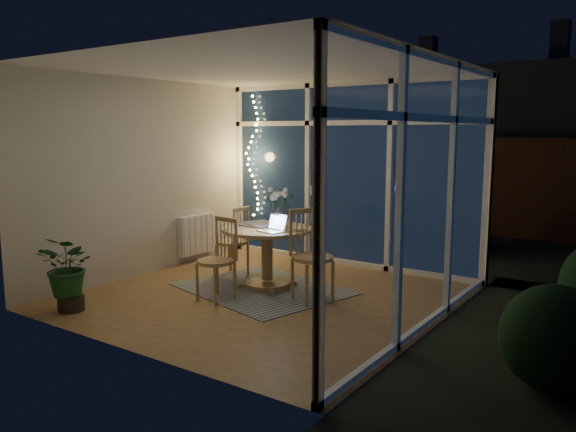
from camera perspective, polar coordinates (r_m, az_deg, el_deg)
The scene contains 25 objects.
floor at distance 6.63m, azimuth -2.33°, elevation -8.14°, with size 4.00×4.00×0.00m, color brown.
ceiling at distance 6.39m, azimuth -2.48°, elevation 14.80°, with size 4.00×4.00×0.00m, color silver.
wall_back at distance 8.06m, azimuth 6.22°, elevation 4.20°, with size 4.00×0.04×2.60m, color beige.
wall_front at distance 4.94m, azimuth -16.52°, elevation 1.18°, with size 4.00×0.04×2.60m, color beige.
wall_left at distance 7.75m, azimuth -14.32°, elevation 3.82°, with size 0.04×4.00×2.60m, color beige.
wall_right at distance 5.42m, azimuth 14.74°, elevation 1.88°, with size 0.04×4.00×2.60m, color beige.
window_wall_back at distance 8.02m, azimuth 6.08°, elevation 4.19°, with size 4.00×0.10×2.60m, color white.
window_wall_right at distance 5.43m, azimuth 14.34°, elevation 1.91°, with size 0.10×4.00×2.60m, color white.
radiator at distance 8.43m, azimuth -9.22°, elevation -1.83°, with size 0.10×0.70×0.58m, color white.
fairy_lights at distance 8.85m, azimuth -3.61°, elevation 6.08°, with size 0.24×0.10×1.85m, color #EDC25F, non-canonical shape.
garden_patio at distance 10.78m, azimuth 16.11°, elevation -2.28°, with size 12.00×6.00×0.10m, color black.
garden_fence at distance 11.28m, azimuth 14.72°, elevation 3.17°, with size 11.00×0.08×1.80m, color #3D2516.
neighbour_roof at distance 14.02m, azimuth 20.37°, elevation 9.24°, with size 7.00×3.00×2.20m, color #33363D.
garden_shrubs at distance 9.76m, azimuth 5.94°, elevation -0.06°, with size 0.90×0.90×0.90m, color #163216.
rug at distance 6.92m, azimuth -2.62°, elevation -7.38°, with size 1.90×1.52×0.01m, color #B8AF95.
dining_table at distance 6.90m, azimuth -2.14°, elevation -4.26°, with size 1.09×1.09×0.75m, color olive.
chair_left at distance 7.51m, azimuth -5.71°, elevation -2.48°, with size 0.44×0.44×0.95m, color olive.
chair_right at distance 6.32m, azimuth 2.50°, elevation -4.02°, with size 0.49×0.49×1.06m, color olive.
chair_front at distance 6.40m, azimuth -7.36°, elevation -4.39°, with size 0.44×0.44×0.95m, color olive.
laptop at distance 6.54m, azimuth -1.78°, elevation -0.68°, with size 0.30×0.26×0.22m, color silver, non-canonical shape.
flower_vase at distance 6.98m, azimuth -0.89°, elevation -0.12°, with size 0.20×0.20×0.21m, color white.
bowl at distance 6.62m, azimuth 1.16°, elevation -1.35°, with size 0.15×0.15×0.04m, color silver.
newspapers at distance 7.02m, azimuth -2.84°, elevation -0.86°, with size 0.41×0.32×0.02m, color beige.
phone at distance 6.72m, azimuth -2.06°, elevation -1.33°, with size 0.11×0.06×0.01m, color black.
potted_plant at distance 6.44m, azimuth -21.31°, elevation -5.72°, with size 0.54×0.47×0.76m, color #194721.
Camera 1 is at (3.83, -5.07, 1.90)m, focal length 35.00 mm.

